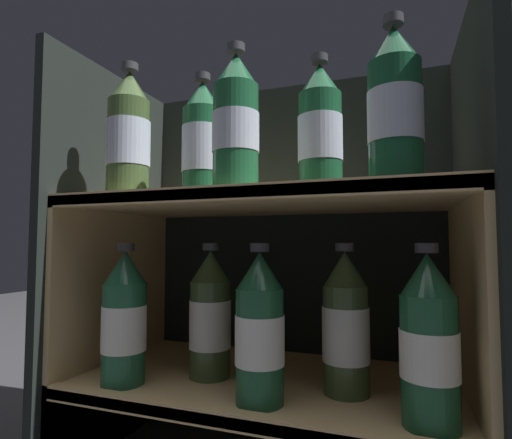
{
  "coord_description": "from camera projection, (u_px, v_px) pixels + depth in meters",
  "views": [
    {
      "loc": [
        0.24,
        -0.55,
        0.44
      ],
      "look_at": [
        0.0,
        0.13,
        0.48
      ],
      "focal_mm": 28.0,
      "sensor_mm": 36.0,
      "label": 1
    }
  ],
  "objects": [
    {
      "name": "shelf_upper",
      "position": [
        264.0,
        266.0,
        0.77
      ],
      "size": [
        0.71,
        0.37,
        0.53
      ],
      "color": "tan",
      "rests_on": "ground_plane"
    },
    {
      "name": "bottle_lower_back_0",
      "position": [
        210.0,
        316.0,
        0.77
      ],
      "size": [
        0.08,
        0.08,
        0.26
      ],
      "color": "#384C28",
      "rests_on": "shelf_lower"
    },
    {
      "name": "shelf_lower",
      "position": [
        264.0,
        395.0,
        0.75
      ],
      "size": [
        0.71,
        0.37,
        0.19
      ],
      "color": "tan",
      "rests_on": "ground_plane"
    },
    {
      "name": "fridge_back_wall",
      "position": [
        291.0,
        254.0,
        0.96
      ],
      "size": [
        0.75,
        0.02,
        0.82
      ],
      "primitive_type": "cube",
      "color": "black",
      "rests_on": "ground_plane"
    },
    {
      "name": "bottle_lower_back_1",
      "position": [
        346.0,
        326.0,
        0.68
      ],
      "size": [
        0.08,
        0.08,
        0.26
      ],
      "color": "#384C28",
      "rests_on": "shelf_lower"
    },
    {
      "name": "bottle_upper_back_1",
      "position": [
        320.0,
        132.0,
        0.72
      ],
      "size": [
        0.08,
        0.08,
        0.26
      ],
      "color": "#194C2D",
      "rests_on": "shelf_upper"
    },
    {
      "name": "bottle_lower_front_0",
      "position": [
        124.0,
        320.0,
        0.73
      ],
      "size": [
        0.08,
        0.08,
        0.26
      ],
      "color": "#1E5638",
      "rests_on": "shelf_lower"
    },
    {
      "name": "bottle_lower_front_1",
      "position": [
        260.0,
        330.0,
        0.64
      ],
      "size": [
        0.08,
        0.08,
        0.26
      ],
      "color": "#194C2D",
      "rests_on": "shelf_lower"
    },
    {
      "name": "bottle_upper_front_2",
      "position": [
        395.0,
        108.0,
        0.59
      ],
      "size": [
        0.08,
        0.08,
        0.26
      ],
      "color": "#144228",
      "rests_on": "shelf_upper"
    },
    {
      "name": "fridge_side_right",
      "position": [
        478.0,
        260.0,
        0.65
      ],
      "size": [
        0.02,
        0.41,
        0.82
      ],
      "primitive_type": "cube",
      "color": "black",
      "rests_on": "ground_plane"
    },
    {
      "name": "bottle_lower_front_2",
      "position": [
        429.0,
        343.0,
        0.56
      ],
      "size": [
        0.08,
        0.08,
        0.26
      ],
      "color": "#194C2D",
      "rests_on": "shelf_lower"
    },
    {
      "name": "bottle_upper_back_0",
      "position": [
        202.0,
        143.0,
        0.8
      ],
      "size": [
        0.08,
        0.08,
        0.26
      ],
      "color": "#194C2D",
      "rests_on": "shelf_upper"
    },
    {
      "name": "fridge_side_left",
      "position": [
        111.0,
        255.0,
        0.9
      ],
      "size": [
        0.02,
        0.41,
        0.82
      ],
      "primitive_type": "cube",
      "color": "black",
      "rests_on": "ground_plane"
    },
    {
      "name": "bottle_upper_front_1",
      "position": [
        236.0,
        125.0,
        0.68
      ],
      "size": [
        0.08,
        0.08,
        0.26
      ],
      "color": "#194C2D",
      "rests_on": "shelf_upper"
    },
    {
      "name": "bottle_upper_front_0",
      "position": [
        129.0,
        137.0,
        0.75
      ],
      "size": [
        0.08,
        0.08,
        0.26
      ],
      "color": "#384C28",
      "rests_on": "shelf_upper"
    }
  ]
}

